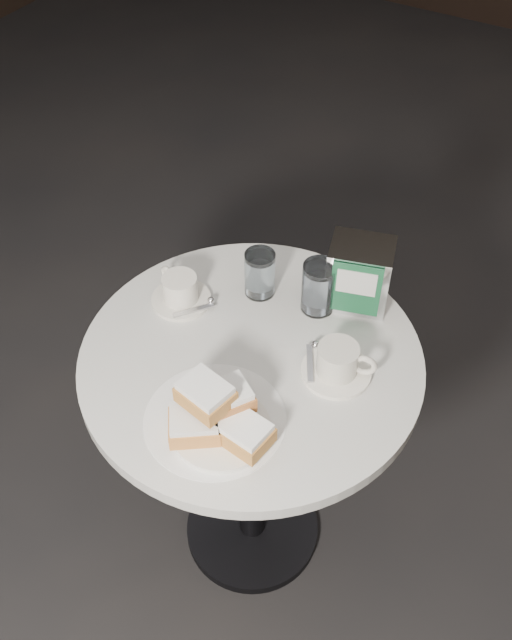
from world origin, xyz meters
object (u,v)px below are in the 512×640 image
object	(u,v)px
coffee_cup_left	(180,291)
coffee_cup_right	(338,363)
cafe_table	(251,413)
beignet_plate	(219,417)
water_glass_left	(260,274)
water_glass_right	(319,288)
napkin_dispenser	(359,274)

from	to	relation	value
coffee_cup_left	coffee_cup_right	bearing A→B (deg)	21.25
coffee_cup_left	cafe_table	bearing A→B (deg)	7.77
cafe_table	coffee_cup_left	size ratio (longest dim) A/B	4.38
beignet_plate	water_glass_left	world-z (taller)	beignet_plate
coffee_cup_left	water_glass_right	bearing A→B (deg)	49.79
beignet_plate	coffee_cup_right	size ratio (longest dim) A/B	1.36
cafe_table	napkin_dispenser	bearing A→B (deg)	65.51
cafe_table	beignet_plate	distance (m)	0.31
coffee_cup_right	water_glass_right	bearing A→B (deg)	114.88
beignet_plate	water_glass_right	world-z (taller)	beignet_plate
napkin_dispenser	cafe_table	bearing A→B (deg)	-131.06
water_glass_left	beignet_plate	bearing A→B (deg)	-70.97
coffee_cup_right	water_glass_left	size ratio (longest dim) A/B	1.58
beignet_plate	water_glass_left	bearing A→B (deg)	109.03
beignet_plate	coffee_cup_right	world-z (taller)	beignet_plate
cafe_table	napkin_dispenser	distance (m)	0.39
beignet_plate	coffee_cup_left	bearing A→B (deg)	136.09
water_glass_left	water_glass_right	distance (m)	0.13
coffee_cup_left	coffee_cup_right	xyz separation A→B (m)	(0.38, -0.01, 0.00)
water_glass_left	napkin_dispenser	bearing A→B (deg)	23.21
cafe_table	coffee_cup_right	xyz separation A→B (m)	(0.17, 0.05, 0.23)
cafe_table	water_glass_right	xyz separation A→B (m)	(0.05, 0.19, 0.26)
water_glass_left	water_glass_right	bearing A→B (deg)	9.37
water_glass_right	napkin_dispenser	bearing A→B (deg)	44.38
napkin_dispenser	coffee_cup_right	bearing A→B (deg)	-91.57
coffee_cup_left	water_glass_right	distance (m)	0.30
water_glass_right	napkin_dispenser	world-z (taller)	napkin_dispenser
cafe_table	coffee_cup_right	size ratio (longest dim) A/B	4.38
beignet_plate	water_glass_right	xyz separation A→B (m)	(0.01, 0.38, 0.01)
water_glass_left	water_glass_right	size ratio (longest dim) A/B	0.91
coffee_cup_right	cafe_table	bearing A→B (deg)	-179.15
water_glass_left	cafe_table	bearing A→B (deg)	-65.14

